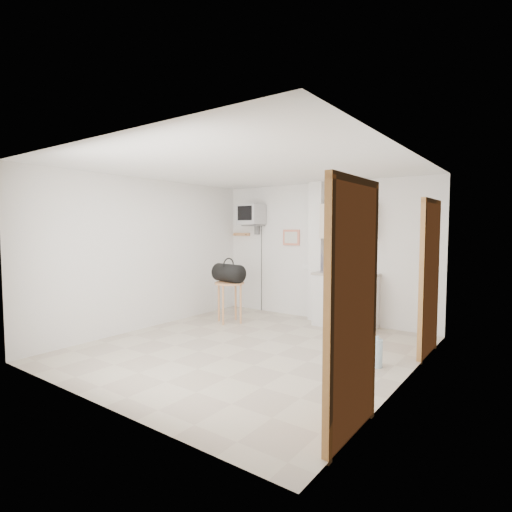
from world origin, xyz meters
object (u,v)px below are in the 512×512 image
Objects in this scene: crt_television at (251,215)px; water_bottle at (377,353)px; duffel_bag at (229,273)px; round_table at (230,289)px.

crt_television reaches higher than water_bottle.
duffel_bag is 1.64× the size of water_bottle.
crt_television is 1.43m from duffel_bag.
duffel_bag reaches higher than round_table.
crt_television reaches higher than round_table.
crt_television is 5.62× the size of water_bottle.
crt_television reaches higher than duffel_bag.
duffel_bag is (0.20, -0.94, -1.05)m from crt_television.
round_table is at bearing 166.01° from water_bottle.
water_bottle is at bearing -13.99° from round_table.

